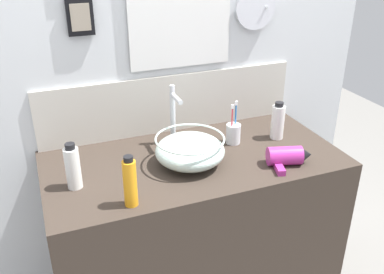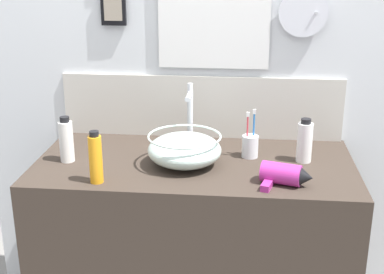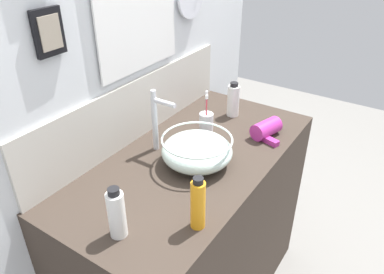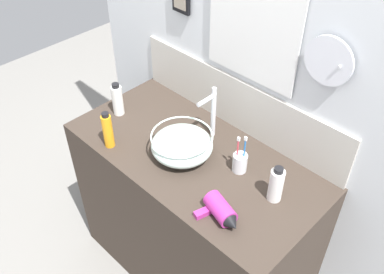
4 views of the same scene
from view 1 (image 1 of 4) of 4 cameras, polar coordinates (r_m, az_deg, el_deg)
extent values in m
cube|color=#382D26|center=(2.06, 0.28, -14.14)|extent=(1.24, 0.61, 0.92)
cube|color=silver|center=(1.98, -3.27, 8.19)|extent=(1.98, 0.06, 2.36)
cube|color=beige|center=(1.99, -2.84, 4.48)|extent=(1.21, 0.02, 0.27)
cube|color=white|center=(1.89, -1.62, 16.15)|extent=(0.40, 0.01, 0.40)
cube|color=white|center=(1.89, -1.55, 16.12)|extent=(0.46, 0.01, 0.46)
cylinder|color=silver|center=(2.03, 8.50, 16.68)|extent=(0.20, 0.01, 0.20)
cylinder|color=silver|center=(2.06, 9.54, 16.77)|extent=(0.01, 0.06, 0.01)
cube|color=black|center=(1.79, -14.70, 15.23)|extent=(0.10, 0.02, 0.15)
cube|color=gray|center=(1.78, -14.65, 15.18)|extent=(0.07, 0.01, 0.10)
ellipsoid|color=silver|center=(1.72, -0.28, -1.87)|extent=(0.28, 0.28, 0.12)
torus|color=silver|center=(1.69, -0.29, -0.20)|extent=(0.28, 0.28, 0.01)
torus|color=#B2B7BC|center=(1.75, -0.28, -3.49)|extent=(0.11, 0.11, 0.01)
cylinder|color=silver|center=(1.87, -2.58, 2.55)|extent=(0.02, 0.02, 0.24)
cylinder|color=silver|center=(1.78, -2.09, 5.18)|extent=(0.02, 0.10, 0.02)
cylinder|color=silver|center=(1.82, -2.66, 6.46)|extent=(0.02, 0.02, 0.03)
cylinder|color=#B22D8C|center=(1.77, 12.24, -2.45)|extent=(0.15, 0.11, 0.08)
cone|color=black|center=(1.80, 14.96, -2.30)|extent=(0.06, 0.08, 0.07)
cube|color=#B22D8C|center=(1.73, 11.53, -4.06)|extent=(0.05, 0.09, 0.02)
cylinder|color=silver|center=(1.91, 5.52, 0.44)|extent=(0.06, 0.06, 0.09)
cylinder|color=blue|center=(1.90, 5.79, 1.86)|extent=(0.01, 0.01, 0.17)
cube|color=white|center=(1.86, 5.92, 4.52)|extent=(0.01, 0.01, 0.02)
cylinder|color=#D83F4C|center=(1.88, 5.33, 1.47)|extent=(0.01, 0.01, 0.16)
cube|color=white|center=(1.84, 5.44, 4.04)|extent=(0.01, 0.01, 0.02)
cylinder|color=orange|center=(1.48, -8.25, -6.15)|extent=(0.05, 0.05, 0.17)
cylinder|color=black|center=(1.43, -8.49, -2.91)|extent=(0.03, 0.03, 0.02)
cylinder|color=white|center=(1.62, -15.59, -4.05)|extent=(0.05, 0.05, 0.16)
cylinder|color=black|center=(1.58, -15.97, -1.21)|extent=(0.04, 0.04, 0.02)
cylinder|color=white|center=(1.97, 11.34, 1.94)|extent=(0.06, 0.06, 0.15)
cylinder|color=black|center=(1.94, 11.57, 4.28)|extent=(0.04, 0.04, 0.02)
camera|label=2|loc=(0.90, 96.86, -9.56)|focal=50.00mm
camera|label=3|loc=(0.90, -57.76, 14.36)|focal=35.00mm
camera|label=4|loc=(1.71, 63.49, 30.15)|focal=40.00mm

